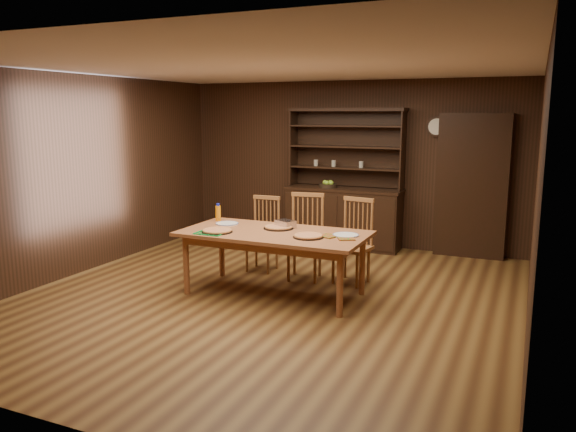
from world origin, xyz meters
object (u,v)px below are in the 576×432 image
at_px(dining_table, 274,238).
at_px(chair_center, 306,233).
at_px(chair_left, 264,231).
at_px(chair_right, 354,238).
at_px(china_hutch, 344,210).
at_px(juice_bottle, 218,213).

distance_m(dining_table, chair_center, 0.81).
height_order(chair_left, chair_right, chair_right).
distance_m(china_hutch, chair_right, 1.89).
distance_m(dining_table, juice_bottle, 1.01).
bearing_deg(chair_left, dining_table, -59.32).
bearing_deg(chair_left, chair_right, -4.33).
height_order(chair_right, juice_bottle, chair_right).
relative_size(chair_center, chair_right, 1.03).
height_order(dining_table, chair_center, chair_center).
bearing_deg(dining_table, china_hutch, 90.31).
bearing_deg(china_hutch, dining_table, -89.69).
xyz_separation_m(china_hutch, juice_bottle, (-0.92, -2.29, 0.26)).
distance_m(dining_table, chair_left, 1.11).
relative_size(dining_table, chair_right, 2.02).
bearing_deg(chair_center, china_hutch, 83.27).
bearing_deg(chair_left, chair_center, -12.83).
xyz_separation_m(china_hutch, chair_left, (-0.57, -1.69, -0.07)).
bearing_deg(chair_center, dining_table, -105.22).
bearing_deg(juice_bottle, chair_center, 24.65).
distance_m(china_hutch, chair_center, 1.82).
height_order(china_hutch, chair_center, china_hutch).
bearing_deg(china_hutch, juice_bottle, -111.99).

